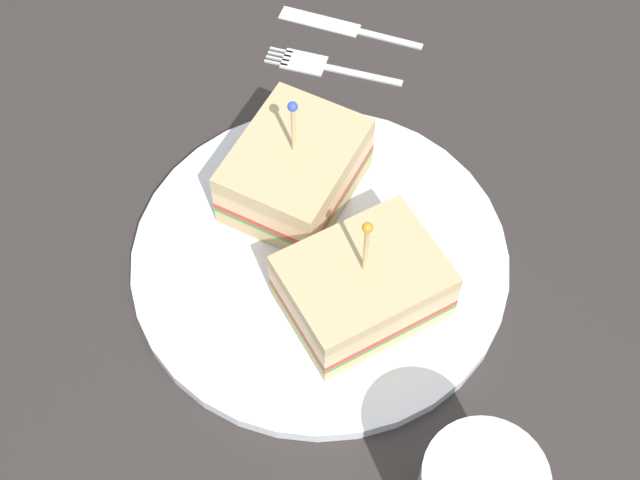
{
  "coord_description": "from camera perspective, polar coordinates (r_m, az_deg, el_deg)",
  "views": [
    {
      "loc": [
        27.96,
        19.24,
        56.84
      ],
      "look_at": [
        0.0,
        0.0,
        3.09
      ],
      "focal_mm": 51.92,
      "sensor_mm": 36.0,
      "label": 1
    }
  ],
  "objects": [
    {
      "name": "sandwich_half_front",
      "position": [
        0.61,
        2.66,
        -2.85
      ],
      "size": [
        12.47,
        11.36,
        9.8
      ],
      "color": "tan",
      "rests_on": "plate"
    },
    {
      "name": "ground_plane",
      "position": [
        0.67,
        0.0,
        -1.87
      ],
      "size": [
        112.15,
        112.15,
        2.0
      ],
      "primitive_type": "cube",
      "color": "#2D2826"
    },
    {
      "name": "knife",
      "position": [
        0.81,
        1.38,
        13.03
      ],
      "size": [
        4.36,
        12.45,
        0.35
      ],
      "color": "silver",
      "rests_on": "ground_plane"
    },
    {
      "name": "fork",
      "position": [
        0.78,
        -0.08,
        10.75
      ],
      "size": [
        4.72,
        11.35,
        0.35
      ],
      "color": "silver",
      "rests_on": "ground_plane"
    },
    {
      "name": "sandwich_half_back",
      "position": [
        0.66,
        -1.55,
        4.29
      ],
      "size": [
        10.87,
        8.96,
        9.88
      ],
      "color": "tan",
      "rests_on": "plate"
    },
    {
      "name": "plate",
      "position": [
        0.66,
        0.0,
        -1.19
      ],
      "size": [
        26.72,
        26.72,
        1.09
      ],
      "primitive_type": "cylinder",
      "color": "white",
      "rests_on": "ground_plane"
    }
  ]
}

